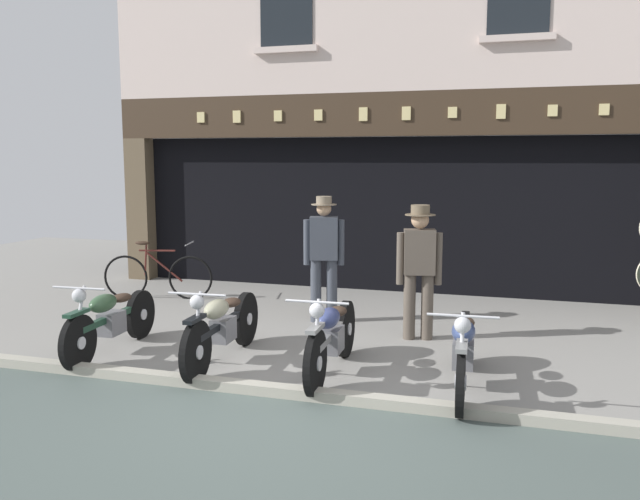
{
  "coord_description": "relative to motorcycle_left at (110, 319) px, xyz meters",
  "views": [
    {
      "loc": [
        2.13,
        -5.57,
        2.25
      ],
      "look_at": [
        -0.35,
        2.63,
        1.05
      ],
      "focal_mm": 36.93,
      "sensor_mm": 36.0,
      "label": 1
    }
  ],
  "objects": [
    {
      "name": "ground",
      "position": [
        2.33,
        -1.78,
        -0.45
      ],
      "size": [
        21.66,
        22.0,
        0.18
      ],
      "color": "gray"
    },
    {
      "name": "shop_facade",
      "position": [
        2.33,
        6.21,
        1.3
      ],
      "size": [
        9.96,
        4.42,
        6.32
      ],
      "color": "black",
      "rests_on": "ground"
    },
    {
      "name": "motorcycle_left",
      "position": [
        0.0,
        0.0,
        0.0
      ],
      "size": [
        0.62,
        1.93,
        0.9
      ],
      "rotation": [
        0.0,
        0.0,
        3.2
      ],
      "color": "black",
      "rests_on": "ground"
    },
    {
      "name": "motorcycle_center_left",
      "position": [
        1.39,
        0.06,
        0.01
      ],
      "size": [
        0.62,
        2.06,
        0.92
      ],
      "rotation": [
        0.0,
        0.0,
        3.19
      ],
      "color": "black",
      "rests_on": "ground"
    },
    {
      "name": "motorcycle_center",
      "position": [
        2.65,
        0.01,
        0.01
      ],
      "size": [
        0.62,
        1.96,
        0.92
      ],
      "rotation": [
        0.0,
        0.0,
        3.18
      ],
      "color": "black",
      "rests_on": "ground"
    },
    {
      "name": "motorcycle_center_right",
      "position": [
        4.0,
        -0.05,
        0.0
      ],
      "size": [
        0.62,
        2.02,
        0.91
      ],
      "rotation": [
        0.0,
        0.0,
        3.19
      ],
      "color": "black",
      "rests_on": "ground"
    },
    {
      "name": "salesman_left",
      "position": [
        1.93,
        2.16,
        0.55
      ],
      "size": [
        0.55,
        0.34,
        1.74
      ],
      "rotation": [
        0.0,
        0.0,
        3.39
      ],
      "color": "#3D424C",
      "rests_on": "ground"
    },
    {
      "name": "shopkeeper_center",
      "position": [
        3.31,
        1.65,
        0.53
      ],
      "size": [
        0.55,
        0.37,
        1.68
      ],
      "rotation": [
        0.0,
        0.0,
        3.37
      ],
      "color": "brown",
      "rests_on": "ground"
    },
    {
      "name": "advert_board_near",
      "position": [
        0.64,
        4.6,
        1.11
      ],
      "size": [
        0.72,
        0.03,
        1.04
      ],
      "color": "silver"
    },
    {
      "name": "advert_board_far",
      "position": [
        -0.53,
        4.6,
        1.24
      ],
      "size": [
        0.69,
        0.03,
        1.01
      ],
      "color": "silver"
    },
    {
      "name": "leaning_bicycle",
      "position": [
        -1.06,
        2.83,
        -0.03
      ],
      "size": [
        1.74,
        0.59,
        0.95
      ],
      "rotation": [
        0.0,
        0.0,
        -1.34
      ],
      "color": "black",
      "rests_on": "ground"
    }
  ]
}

